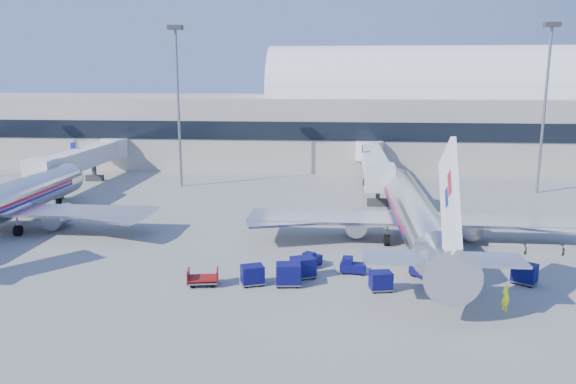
# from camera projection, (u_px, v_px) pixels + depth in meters

# --- Properties ---
(ground) EXTENTS (260.00, 260.00, 0.00)m
(ground) POSITION_uv_depth(u_px,v_px,m) (307.00, 255.00, 50.65)
(ground) COLOR gray
(ground) RESTS_ON ground
(terminal) EXTENTS (170.00, 28.15, 21.00)m
(terminal) POSITION_uv_depth(u_px,v_px,m) (252.00, 120.00, 104.82)
(terminal) COLOR #B2AA9E
(terminal) RESTS_ON ground
(airliner_main) EXTENTS (32.00, 37.26, 12.07)m
(airliner_main) POSITION_uv_depth(u_px,v_px,m) (415.00, 214.00, 53.56)
(airliner_main) COLOR silver
(airliner_main) RESTS_ON ground
(jetbridge_near) EXTENTS (4.40, 27.50, 6.25)m
(jetbridge_near) POSITION_uv_depth(u_px,v_px,m) (373.00, 161.00, 79.20)
(jetbridge_near) COLOR silver
(jetbridge_near) RESTS_ON ground
(jetbridge_mid) EXTENTS (4.40, 27.50, 6.25)m
(jetbridge_mid) POSITION_uv_depth(u_px,v_px,m) (87.00, 158.00, 82.86)
(jetbridge_mid) COLOR silver
(jetbridge_mid) RESTS_ON ground
(mast_west) EXTENTS (2.00, 1.20, 22.60)m
(mast_west) POSITION_uv_depth(u_px,v_px,m) (177.00, 83.00, 78.58)
(mast_west) COLOR slate
(mast_west) RESTS_ON ground
(mast_east) EXTENTS (2.00, 1.20, 22.60)m
(mast_east) POSITION_uv_depth(u_px,v_px,m) (547.00, 83.00, 74.22)
(mast_east) COLOR slate
(mast_east) RESTS_ON ground
(barrier_near) EXTENTS (3.00, 0.55, 0.90)m
(barrier_near) POSITION_uv_depth(u_px,v_px,m) (506.00, 249.00, 50.93)
(barrier_near) COLOR #9E9E96
(barrier_near) RESTS_ON ground
(barrier_mid) EXTENTS (3.00, 0.55, 0.90)m
(barrier_mid) POSITION_uv_depth(u_px,v_px,m) (544.00, 250.00, 50.65)
(barrier_mid) COLOR #9E9E96
(barrier_mid) RESTS_ON ground
(tug_lead) EXTENTS (2.20, 1.27, 1.37)m
(tug_lead) POSITION_uv_depth(u_px,v_px,m) (352.00, 266.00, 45.91)
(tug_lead) COLOR #090947
(tug_lead) RESTS_ON ground
(tug_right) EXTENTS (2.42, 2.71, 1.60)m
(tug_right) POSITION_uv_depth(u_px,v_px,m) (424.00, 269.00, 44.78)
(tug_right) COLOR #090947
(tug_right) RESTS_ON ground
(tug_left) EXTENTS (1.84, 2.30, 1.34)m
(tug_left) POSITION_uv_depth(u_px,v_px,m) (311.00, 260.00, 47.47)
(tug_left) COLOR #090947
(tug_left) RESTS_ON ground
(cart_train_a) EXTENTS (2.36, 2.12, 1.70)m
(cart_train_a) POSITION_uv_depth(u_px,v_px,m) (303.00, 267.00, 44.81)
(cart_train_a) COLOR #090947
(cart_train_a) RESTS_ON ground
(cart_train_b) EXTENTS (2.14, 1.72, 1.76)m
(cart_train_b) POSITION_uv_depth(u_px,v_px,m) (288.00, 274.00, 43.15)
(cart_train_b) COLOR #090947
(cart_train_b) RESTS_ON ground
(cart_train_c) EXTENTS (2.15, 1.91, 1.56)m
(cart_train_c) POSITION_uv_depth(u_px,v_px,m) (252.00, 275.00, 43.32)
(cart_train_c) COLOR #090947
(cart_train_c) RESTS_ON ground
(cart_solo_near) EXTENTS (1.91, 1.60, 1.48)m
(cart_solo_near) POSITION_uv_depth(u_px,v_px,m) (381.00, 281.00, 42.16)
(cart_solo_near) COLOR #090947
(cart_solo_near) RESTS_ON ground
(cart_solo_far) EXTENTS (2.31, 2.19, 1.62)m
(cart_solo_far) POSITION_uv_depth(u_px,v_px,m) (525.00, 273.00, 43.56)
(cart_solo_far) COLOR #090947
(cart_solo_far) RESTS_ON ground
(cart_open_red) EXTENTS (2.59, 2.02, 0.63)m
(cart_open_red) POSITION_uv_depth(u_px,v_px,m) (203.00, 280.00, 43.34)
(cart_open_red) COLOR slate
(cart_open_red) RESTS_ON ground
(ramp_worker) EXTENTS (0.67, 0.79, 1.83)m
(ramp_worker) POSITION_uv_depth(u_px,v_px,m) (506.00, 298.00, 38.63)
(ramp_worker) COLOR #C4ED19
(ramp_worker) RESTS_ON ground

